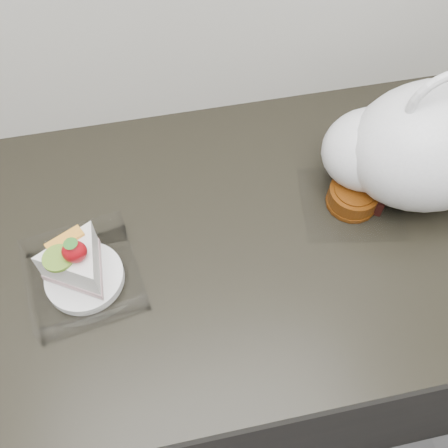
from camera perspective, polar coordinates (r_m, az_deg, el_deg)
The scene contains 4 objects.
counter at distance 1.27m, azimuth -3.56°, elevation -12.59°, with size 2.04×0.64×0.90m.
cake_tray at distance 0.83m, azimuth -15.97°, elevation -5.20°, with size 0.20×0.20×0.14m.
mooncake_wrap at distance 0.92m, azimuth 14.57°, elevation 2.88°, with size 0.20×0.19×0.04m.
plastic_bag at distance 0.91m, azimuth 21.46°, elevation 8.31°, with size 0.35×0.26×0.27m.
Camera 1 is at (-0.02, 1.24, 1.64)m, focal length 40.00 mm.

